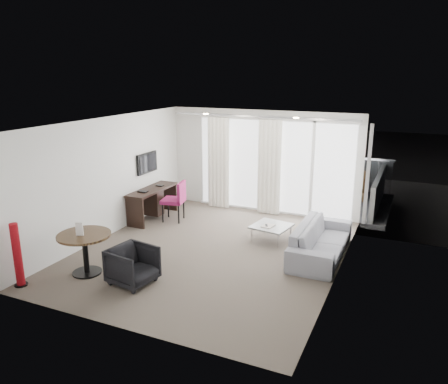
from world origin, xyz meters
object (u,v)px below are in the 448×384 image
at_px(red_lamp, 17,255).
at_px(rattan_chair_b, 356,186).
at_px(desk, 153,204).
at_px(tub_armchair, 133,265).
at_px(desk_chair, 173,201).
at_px(coffee_table, 271,233).
at_px(sofa, 321,240).
at_px(rattan_chair_a, 323,188).
at_px(round_table, 86,254).

distance_m(red_lamp, rattan_chair_b, 8.87).
distance_m(desk, tub_armchair, 3.45).
height_order(desk, desk_chair, desk_chair).
height_order(coffee_table, sofa, sofa).
bearing_deg(red_lamp, sofa, 37.20).
relative_size(red_lamp, rattan_chair_a, 1.50).
bearing_deg(desk_chair, coffee_table, -17.40).
xyz_separation_m(desk_chair, tub_armchair, (1.04, -3.12, -0.16)).
distance_m(desk, round_table, 3.14).
relative_size(round_table, sofa, 0.42).
xyz_separation_m(sofa, rattan_chair_b, (0.06, 4.32, 0.07)).
xyz_separation_m(desk, tub_armchair, (1.58, -3.06, -0.05)).
distance_m(tub_armchair, sofa, 3.66).
bearing_deg(rattan_chair_b, desk_chair, -145.27).
distance_m(round_table, rattan_chair_b, 7.79).
xyz_separation_m(desk_chair, round_table, (0.05, -3.15, -0.12)).
height_order(round_table, rattan_chair_a, round_table).
relative_size(desk, rattan_chair_a, 2.17).
relative_size(red_lamp, rattan_chair_b, 1.41).
xyz_separation_m(desk, rattan_chair_b, (4.34, 3.74, 0.02)).
bearing_deg(rattan_chair_b, round_table, -128.15).
bearing_deg(red_lamp, coffee_table, 48.78).
bearing_deg(desk_chair, sofa, -21.31).
xyz_separation_m(round_table, tub_armchair, (0.99, 0.03, -0.05)).
distance_m(desk_chair, tub_armchair, 3.30).
height_order(rattan_chair_a, rattan_chair_b, rattan_chair_b).
xyz_separation_m(round_table, coffee_table, (2.54, 2.89, -0.21)).
bearing_deg(desk, coffee_table, -3.64).
xyz_separation_m(desk, sofa, (4.28, -0.58, -0.05)).
relative_size(red_lamp, sofa, 0.50).
bearing_deg(desk, round_table, -79.21).
bearing_deg(rattan_chair_a, tub_armchair, -126.67).
distance_m(coffee_table, rattan_chair_a, 3.43).
distance_m(round_table, red_lamp, 1.11).
distance_m(coffee_table, sofa, 1.21).
height_order(sofa, rattan_chair_a, rattan_chair_a).
relative_size(desk_chair, coffee_table, 1.31).
bearing_deg(red_lamp, rattan_chair_b, 59.77).
bearing_deg(coffee_table, round_table, -131.37).
bearing_deg(sofa, desk, 82.34).
height_order(desk_chair, sofa, desk_chair).
distance_m(tub_armchair, coffee_table, 3.26).
relative_size(tub_armchair, rattan_chair_a, 0.97).
relative_size(round_table, rattan_chair_b, 1.19).
relative_size(desk, red_lamp, 1.44).
xyz_separation_m(tub_armchair, rattan_chair_b, (2.76, 6.80, 0.07)).
xyz_separation_m(rattan_chair_a, rattan_chair_b, (0.80, 0.54, 0.02)).
height_order(desk, rattan_chair_a, desk).
bearing_deg(round_table, coffee_table, 48.63).
bearing_deg(round_table, rattan_chair_a, 64.89).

